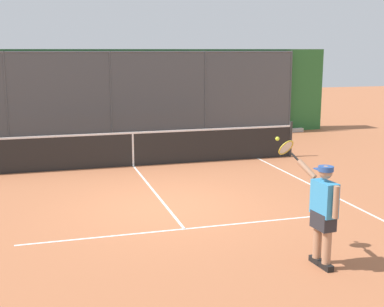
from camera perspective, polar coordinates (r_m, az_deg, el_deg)
ground_plane at (r=10.83m, az=-2.82°, el=-5.86°), size 60.00×60.00×0.00m
court_line_markings at (r=9.31m, az=-0.45°, el=-8.73°), size 7.58×9.90×0.01m
fence_backdrop at (r=19.39m, az=-9.13°, el=6.44°), size 17.02×1.37×3.21m
tennis_net at (r=14.54m, az=-6.49°, el=0.54°), size 9.74×0.09×1.07m
tennis_player at (r=7.94m, az=14.13°, el=-5.91°), size 0.55×1.30×1.84m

